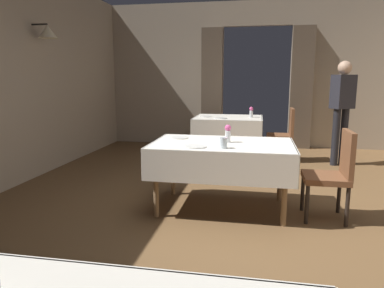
% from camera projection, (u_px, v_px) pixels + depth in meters
% --- Properties ---
extents(ground, '(10.08, 10.08, 0.00)m').
position_uv_depth(ground, '(248.00, 218.00, 3.77)').
color(ground, brown).
extents(wall_back, '(6.40, 0.27, 3.00)m').
position_uv_depth(wall_back, '(256.00, 75.00, 7.54)').
color(wall_back, gray).
rests_on(wall_back, ground).
extents(dining_table_mid, '(1.54, 1.00, 0.75)m').
position_uv_depth(dining_table_mid, '(222.00, 152.00, 3.94)').
color(dining_table_mid, olive).
rests_on(dining_table_mid, ground).
extents(dining_table_far, '(1.21, 1.00, 0.75)m').
position_uv_depth(dining_table_far, '(228.00, 123.00, 6.51)').
color(dining_table_far, olive).
rests_on(dining_table_far, ground).
extents(chair_mid_right, '(0.44, 0.44, 0.93)m').
position_uv_depth(chair_mid_right, '(334.00, 171.00, 3.66)').
color(chair_mid_right, black).
rests_on(chair_mid_right, ground).
extents(chair_far_right, '(0.45, 0.44, 0.93)m').
position_uv_depth(chair_far_right, '(284.00, 132.00, 6.30)').
color(chair_far_right, black).
rests_on(chair_far_right, ground).
extents(flower_vase_mid, '(0.07, 0.07, 0.20)m').
position_uv_depth(flower_vase_mid, '(228.00, 133.00, 3.93)').
color(flower_vase_mid, silver).
rests_on(flower_vase_mid, dining_table_mid).
extents(plate_mid_b, '(0.22, 0.22, 0.01)m').
position_uv_depth(plate_mid_b, '(195.00, 147.00, 3.67)').
color(plate_mid_b, white).
rests_on(plate_mid_b, dining_table_mid).
extents(glass_mid_c, '(0.08, 0.08, 0.11)m').
position_uv_depth(glass_mid_c, '(223.00, 143.00, 3.60)').
color(glass_mid_c, silver).
rests_on(glass_mid_c, dining_table_mid).
extents(plate_mid_d, '(0.20, 0.20, 0.01)m').
position_uv_depth(plate_mid_d, '(180.00, 138.00, 4.21)').
color(plate_mid_d, white).
rests_on(plate_mid_d, dining_table_mid).
extents(flower_vase_far, '(0.07, 0.07, 0.19)m').
position_uv_depth(flower_vase_far, '(251.00, 112.00, 6.40)').
color(flower_vase_far, silver).
rests_on(flower_vase_far, dining_table_far).
extents(plate_far_b, '(0.21, 0.21, 0.01)m').
position_uv_depth(plate_far_b, '(206.00, 117.00, 6.52)').
color(plate_far_b, white).
rests_on(plate_far_b, dining_table_far).
extents(plate_far_c, '(0.21, 0.21, 0.01)m').
position_uv_depth(plate_far_c, '(221.00, 118.00, 6.25)').
color(plate_far_c, white).
rests_on(plate_far_c, dining_table_far).
extents(person_waiter_by_doorway, '(0.42, 0.38, 1.72)m').
position_uv_depth(person_waiter_by_doorway, '(342.00, 104.00, 5.90)').
color(person_waiter_by_doorway, black).
rests_on(person_waiter_by_doorway, ground).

